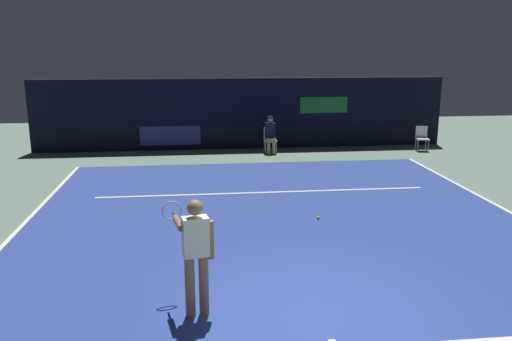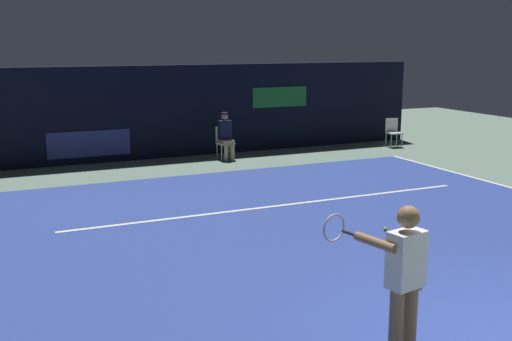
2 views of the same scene
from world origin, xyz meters
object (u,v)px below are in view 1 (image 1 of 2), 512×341
(line_judge_on_chair, at_px, (270,134))
(courtside_chair_near, at_px, (422,137))
(tennis_player, at_px, (195,250))
(tennis_ball, at_px, (318,218))

(line_judge_on_chair, height_order, courtside_chair_near, line_judge_on_chair)
(tennis_player, distance_m, tennis_ball, 4.86)
(tennis_player, relative_size, tennis_ball, 25.44)
(tennis_player, bearing_deg, courtside_chair_near, 53.61)
(line_judge_on_chair, relative_size, tennis_ball, 19.41)
(tennis_player, distance_m, line_judge_on_chair, 11.65)
(courtside_chair_near, distance_m, tennis_ball, 9.17)
(tennis_player, bearing_deg, tennis_ball, 55.56)
(tennis_ball, bearing_deg, courtside_chair_near, 52.60)
(tennis_player, height_order, line_judge_on_chair, tennis_player)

